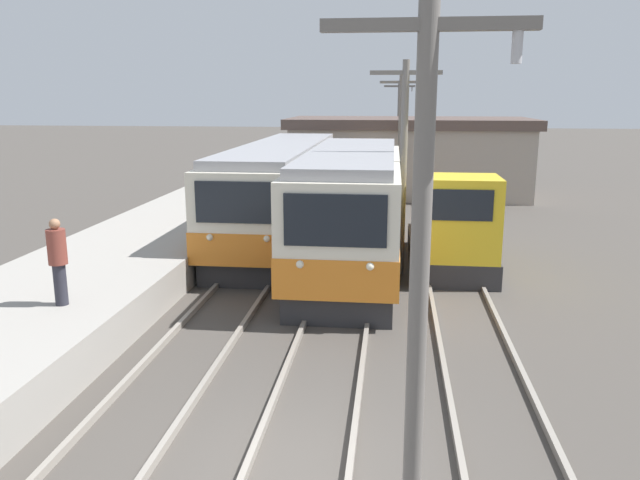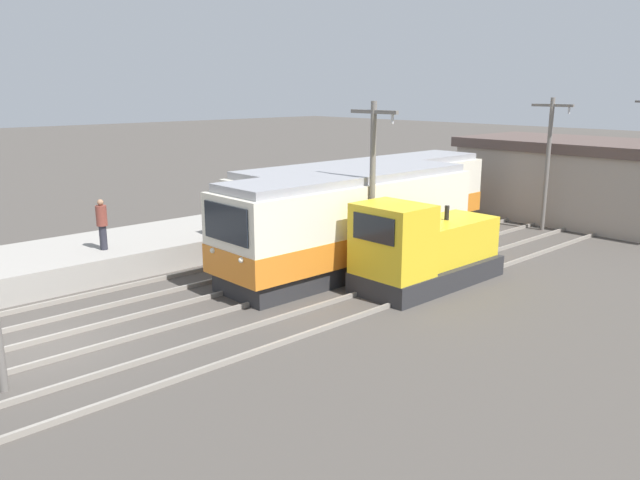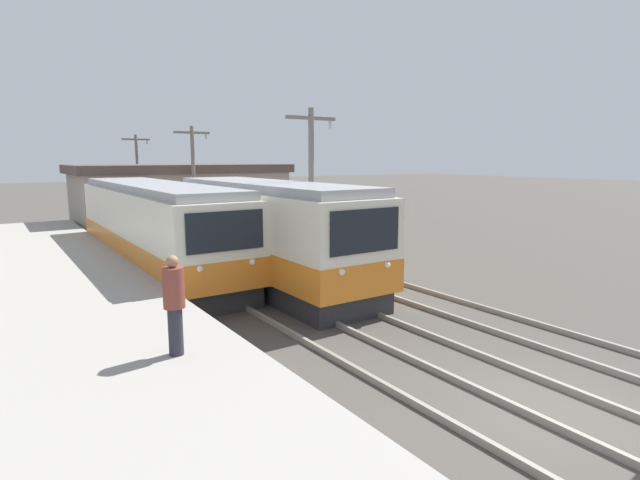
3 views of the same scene
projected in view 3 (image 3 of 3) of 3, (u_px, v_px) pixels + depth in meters
name	position (u px, v px, depth m)	size (l,w,h in m)	color
ground_plane	(551.00, 411.00, 8.79)	(200.00, 200.00, 0.00)	#47423D
track_left	(450.00, 456.00, 7.35)	(1.54, 60.00, 0.14)	gray
track_center	(558.00, 404.00, 8.89)	(1.54, 60.00, 0.14)	gray
track_right	(638.00, 366.00, 10.54)	(1.54, 60.00, 0.14)	gray
commuter_train_left	(156.00, 232.00, 19.15)	(2.84, 13.47, 3.48)	#28282B
commuter_train_center	(268.00, 237.00, 17.52)	(2.84, 10.85, 3.60)	#28282B
shunting_locomotive	(330.00, 240.00, 19.66)	(2.40, 5.68, 3.00)	#28282B
catenary_mast_mid	(311.00, 188.00, 17.70)	(2.00, 0.20, 6.13)	slate
catenary_mast_far	(194.00, 177.00, 27.46)	(2.00, 0.20, 6.13)	slate
catenary_mast_distant	(138.00, 172.00, 37.23)	(2.00, 0.20, 6.13)	slate
person_on_platform	(174.00, 301.00, 8.80)	(0.38, 0.38, 1.82)	#282833
station_building	(182.00, 197.00, 30.96)	(12.60, 6.30, 4.03)	gray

